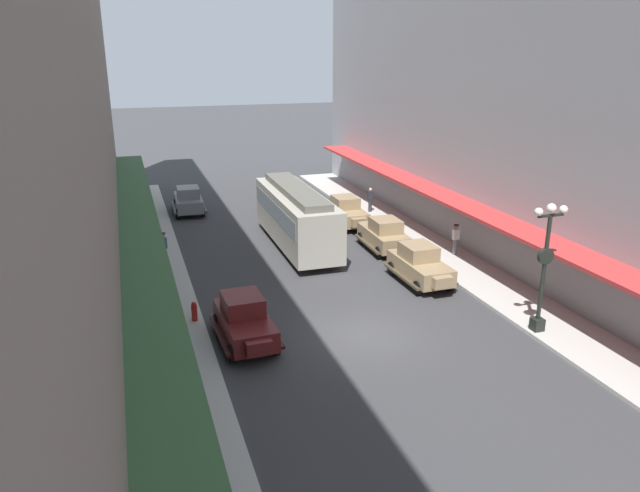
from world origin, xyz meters
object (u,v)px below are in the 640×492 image
pedestrian_0 (370,200)px  pedestrian_2 (152,231)px  parked_car_3 (420,264)px  fire_hydrant (194,311)px  parked_car_1 (245,319)px  parked_car_4 (346,211)px  lamp_post_with_clock (545,263)px  parked_car_0 (384,234)px  pedestrian_1 (164,248)px  parked_car_2 (188,199)px  pedestrian_3 (455,239)px  streetcar (296,215)px

pedestrian_0 → pedestrian_2: pedestrian_2 is taller
parked_car_3 → fire_hydrant: (-10.87, -1.30, -0.38)m
parked_car_1 → pedestrian_2: (-2.66, 12.73, 0.07)m
parked_car_3 → parked_car_4: 10.22m
parked_car_4 → pedestrian_2: bearing=-175.3°
pedestrian_0 → lamp_post_with_clock: bearing=-92.2°
parked_car_0 → pedestrian_1: bearing=175.1°
parked_car_1 → pedestrian_1: parked_car_1 is taller
parked_car_4 → pedestrian_1: parked_car_4 is taller
parked_car_2 → pedestrian_0: parked_car_2 is taller
parked_car_3 → fire_hydrant: bearing=-173.2°
parked_car_4 → pedestrian_3: bearing=-65.4°
parked_car_0 → parked_car_3: (-0.34, -5.03, 0.00)m
parked_car_3 → fire_hydrant: parked_car_3 is taller
parked_car_3 → pedestrian_2: parked_car_3 is taller
parked_car_2 → pedestrian_0: 12.36m
parked_car_1 → parked_car_4: 16.55m
pedestrian_1 → parked_car_2: bearing=77.0°
parked_car_3 → parked_car_4: same height
parked_car_0 → pedestrian_0: 7.72m
pedestrian_0 → pedestrian_1: bearing=-155.7°
parked_car_1 → parked_car_4: (9.28, 13.71, 0.00)m
parked_car_3 → parked_car_4: (0.06, 10.22, 0.00)m
parked_car_4 → pedestrian_1: 12.28m
streetcar → parked_car_4: bearing=37.2°
parked_car_3 → pedestrian_2: bearing=142.1°
pedestrian_0 → pedestrian_1: 15.47m
parked_car_2 → parked_car_3: bearing=-61.1°
parked_car_2 → lamp_post_with_clock: 25.44m
parked_car_0 → streetcar: 4.99m
lamp_post_with_clock → pedestrian_2: (-13.76, 15.65, -1.97)m
parked_car_2 → pedestrian_2: (-2.81, -7.22, 0.07)m
parked_car_4 → pedestrian_0: parked_car_4 is taller
parked_car_2 → pedestrian_3: bearing=-47.6°
lamp_post_with_clock → fire_hydrant: lamp_post_with_clock is taller
parked_car_0 → parked_car_4: same height
parked_car_3 → fire_hydrant: 10.96m
streetcar → pedestrian_1: bearing=-172.4°
fire_hydrant → parked_car_0: bearing=29.4°
parked_car_0 → lamp_post_with_clock: lamp_post_with_clock is taller
streetcar → pedestrian_3: bearing=-29.4°
streetcar → lamp_post_with_clock: 14.76m
parked_car_4 → pedestrian_2: 11.98m
parked_car_1 → parked_car_2: (0.15, 19.95, 0.00)m
streetcar → pedestrian_0: (6.74, 5.39, -0.91)m
parked_car_1 → parked_car_4: size_ratio=1.01×
parked_car_2 → pedestrian_2: 7.75m
parked_car_2 → pedestrian_2: parked_car_2 is taller
pedestrian_1 → parked_car_0: bearing=-4.9°
parked_car_3 → pedestrian_0: (2.61, 12.41, 0.05)m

